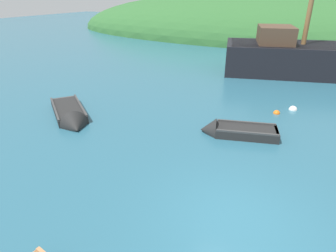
# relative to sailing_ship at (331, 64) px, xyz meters

# --- Properties ---
(ground_plane) EXTENTS (120.00, 120.00, 0.00)m
(ground_plane) POSITION_rel_sailing_ship_xyz_m (-1.54, -16.40, -0.75)
(ground_plane) COLOR #285B70
(shore_hill) EXTENTS (49.21, 22.23, 9.99)m
(shore_hill) POSITION_rel_sailing_ship_xyz_m (-10.89, 17.62, -0.75)
(shore_hill) COLOR #2D602D
(shore_hill) RESTS_ON ground
(sailing_ship) EXTENTS (16.59, 7.98, 11.78)m
(sailing_ship) POSITION_rel_sailing_ship_xyz_m (0.00, 0.00, 0.00)
(sailing_ship) COLOR black
(sailing_ship) RESTS_ON ground
(rowboat_portside) EXTENTS (3.12, 1.83, 0.99)m
(rowboat_portside) POSITION_rel_sailing_ship_xyz_m (-3.01, -11.75, -0.64)
(rowboat_portside) COLOR black
(rowboat_portside) RESTS_ON ground
(rowboat_center) EXTENTS (3.77, 3.19, 1.15)m
(rowboat_center) POSITION_rel_sailing_ship_xyz_m (-9.82, -13.62, -0.65)
(rowboat_center) COLOR black
(rowboat_center) RESTS_ON ground
(buoy_orange) EXTENTS (0.31, 0.31, 0.31)m
(buoy_orange) POSITION_rel_sailing_ship_xyz_m (-1.89, -8.67, -0.75)
(buoy_orange) COLOR orange
(buoy_orange) RESTS_ON ground
(buoy_white) EXTENTS (0.38, 0.38, 0.38)m
(buoy_white) POSITION_rel_sailing_ship_xyz_m (-1.28, -7.83, -0.75)
(buoy_white) COLOR white
(buoy_white) RESTS_ON ground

